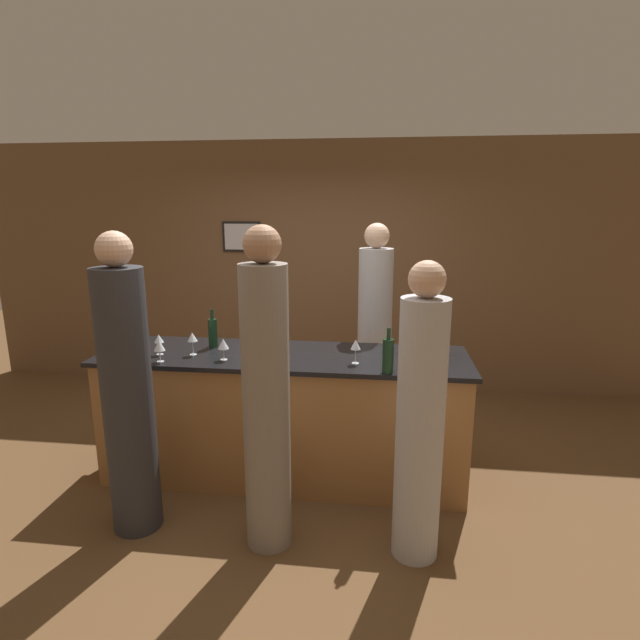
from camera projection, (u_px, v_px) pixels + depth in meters
ground_plane at (285, 473)px, 4.00m from camera, size 14.00×14.00×0.00m
back_wall at (317, 268)px, 5.70m from camera, size 8.00×0.08×2.80m
bar_counter at (284, 415)px, 3.89m from camera, size 2.79×0.79×1.00m
bartender at (374, 340)px, 4.43m from camera, size 0.30×0.30×1.96m
guest_0 at (266, 401)px, 2.99m from camera, size 0.29×0.29×2.00m
guest_1 at (127, 396)px, 3.16m from camera, size 0.32×0.32×1.96m
guest_2 at (420, 423)px, 2.90m from camera, size 0.28×0.28×1.81m
wine_bottle_0 at (438, 349)px, 3.53m from camera, size 0.08×0.08×0.27m
wine_bottle_1 at (388, 355)px, 3.33m from camera, size 0.08×0.08×0.31m
wine_bottle_2 at (213, 332)px, 3.95m from camera, size 0.07×0.07×0.30m
ice_bucket at (436, 341)px, 3.76m from camera, size 0.18×0.18×0.20m
wine_glass_0 at (159, 346)px, 3.56m from camera, size 0.08×0.08×0.16m
wine_glass_1 at (223, 344)px, 3.61m from camera, size 0.08×0.08×0.16m
wine_glass_2 at (192, 338)px, 3.72m from camera, size 0.08×0.08×0.18m
wine_glass_3 at (159, 339)px, 3.74m from camera, size 0.07×0.07×0.16m
wine_glass_4 at (137, 340)px, 3.74m from camera, size 0.08×0.08×0.16m
wine_glass_5 at (356, 345)px, 3.52m from camera, size 0.07×0.07×0.18m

